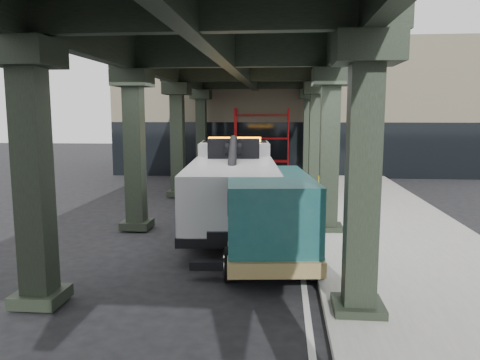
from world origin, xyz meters
The scene contains 8 objects.
ground centered at (0.00, 0.00, 0.00)m, with size 90.00×90.00×0.00m, color black.
sidewalk centered at (4.50, 2.00, 0.07)m, with size 5.00×40.00×0.15m, color gray.
lane_stripe centered at (1.70, 2.00, 0.01)m, with size 0.12×38.00×0.01m, color silver.
viaduct centered at (-0.40, 2.00, 5.46)m, with size 7.40×32.00×6.40m.
building centered at (2.00, 20.00, 4.00)m, with size 22.00×10.00×8.00m, color #C6B793.
scaffolding centered at (0.00, 14.64, 2.11)m, with size 3.08×0.88×4.00m.
tow_truck centered at (-0.41, 3.06, 1.45)m, with size 3.28×9.23×2.97m.
towed_van centered at (0.84, -0.57, 1.18)m, with size 2.66×5.59×2.19m.
Camera 1 is at (1.22, -12.21, 3.66)m, focal length 35.00 mm.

